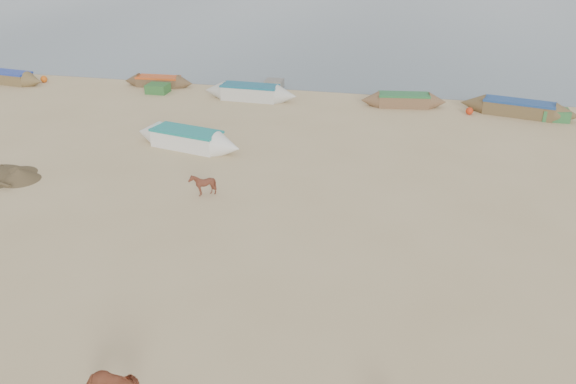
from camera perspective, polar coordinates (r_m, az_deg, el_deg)
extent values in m
plane|color=tan|center=(18.76, -2.75, -7.93)|extent=(140.00, 140.00, 0.00)
imported|color=#56291B|center=(23.73, -8.68, 0.76)|extent=(1.03, 0.95, 1.00)
cube|color=#2D632C|center=(39.54, -13.08, 10.22)|extent=(1.40, 1.20, 0.60)
sphere|color=red|center=(35.65, 17.95, 7.84)|extent=(0.44, 0.44, 0.44)
cube|color=slate|center=(39.84, -1.41, 10.95)|extent=(1.20, 1.10, 0.56)
cube|color=#306C37|center=(36.43, 25.49, 7.11)|extent=(1.50, 1.20, 0.64)
sphere|color=#D45913|center=(44.85, -23.55, 10.48)|extent=(0.48, 0.48, 0.48)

